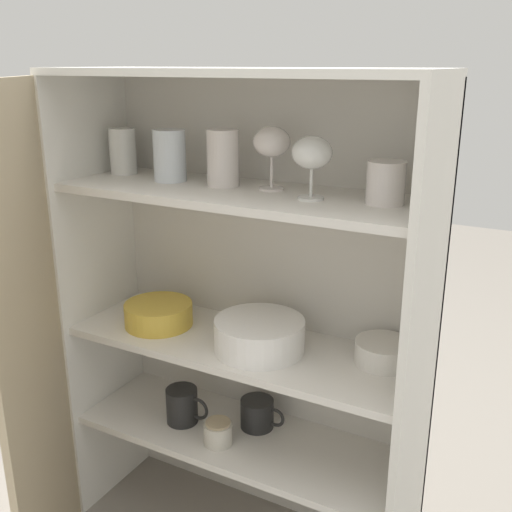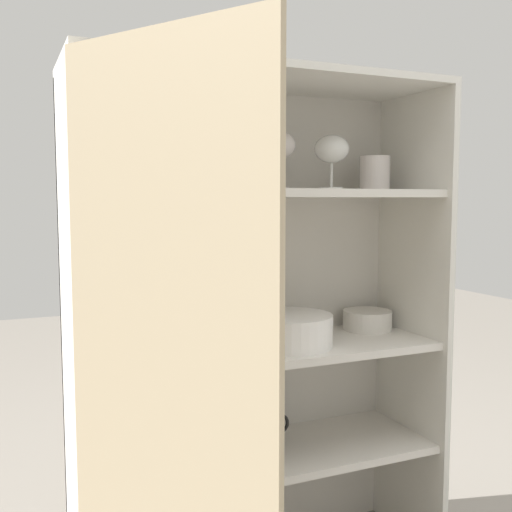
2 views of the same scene
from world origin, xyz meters
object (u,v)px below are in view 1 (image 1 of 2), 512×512
Objects in this scene: plate_stack_white at (260,335)px; coffee_mug_primary at (258,413)px; storage_jar at (218,433)px; serving_bowl_small at (384,351)px; mixing_bowl_large at (159,313)px.

plate_stack_white is 0.29m from coffee_mug_primary.
storage_jar is at bearing -115.76° from coffee_mug_primary.
mixing_bowl_large is at bearing -172.61° from serving_bowl_small.
coffee_mug_primary is at bearing 14.05° from mixing_bowl_large.
mixing_bowl_large reaches higher than storage_jar.
mixing_bowl_large is (-0.31, 0.00, -0.01)m from plate_stack_white.
mixing_bowl_large is 2.39× the size of storage_jar.
storage_jar is (-0.39, -0.13, -0.28)m from serving_bowl_small.
plate_stack_white reaches higher than storage_jar.
coffee_mug_primary is (0.27, 0.07, -0.27)m from mixing_bowl_large.
plate_stack_white is 1.63× the size of serving_bowl_small.
serving_bowl_small is at bearing 15.53° from plate_stack_white.
coffee_mug_primary is 0.13m from storage_jar.
storage_jar is at bearing -162.02° from serving_bowl_small.
plate_stack_white is at bearing -0.48° from mixing_bowl_large.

